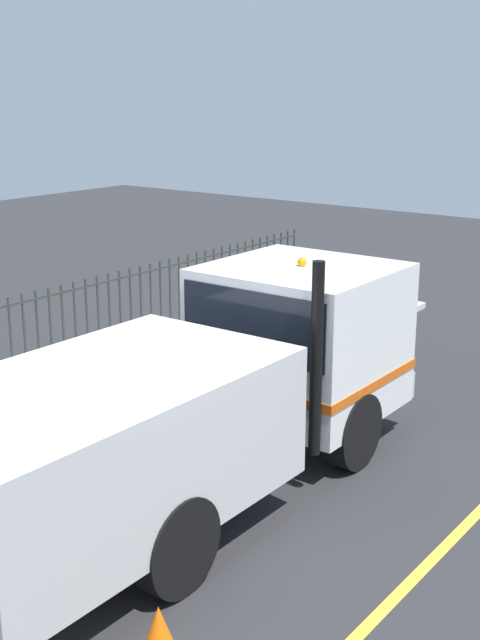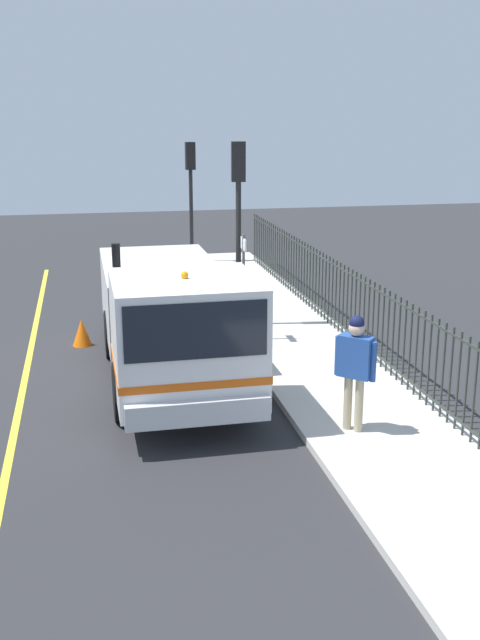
# 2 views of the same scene
# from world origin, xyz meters

# --- Properties ---
(ground_plane) EXTENTS (46.65, 46.65, 0.00)m
(ground_plane) POSITION_xyz_m (0.00, 0.00, 0.00)
(ground_plane) COLOR #2B2B2D
(ground_plane) RESTS_ON ground
(work_truck) EXTENTS (2.30, 6.87, 2.72)m
(work_truck) POSITION_xyz_m (0.11, -1.50, 1.31)
(work_truck) COLOR white
(work_truck) RESTS_ON ground
(worker_standing) EXTENTS (0.52, 0.52, 1.80)m
(worker_standing) POSITION_xyz_m (2.50, -4.34, 1.22)
(worker_standing) COLOR #264C99
(worker_standing) RESTS_ON sidewalk_slab
(utility_cabinet) EXTENTS (0.78, 0.45, 1.23)m
(utility_cabinet) POSITION_xyz_m (3.51, -8.12, 0.74)
(utility_cabinet) COLOR #4C6B4C
(utility_cabinet) RESTS_ON sidewalk_slab
(traffic_cone) EXTENTS (0.40, 0.40, 0.58)m
(traffic_cone) POSITION_xyz_m (-1.49, 1.25, 0.29)
(traffic_cone) COLOR orange
(traffic_cone) RESTS_ON ground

